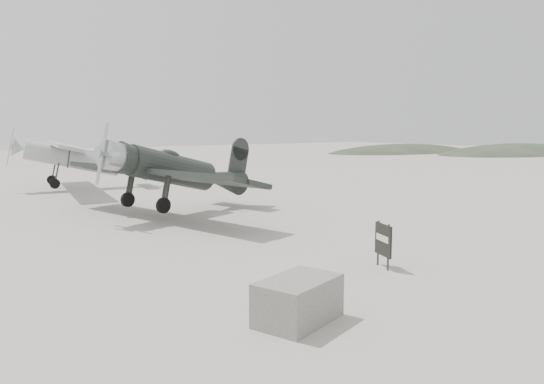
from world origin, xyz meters
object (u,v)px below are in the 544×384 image
(lowwing_monoplane, at_px, (178,171))
(highwing_monoplane, at_px, (79,155))
(sign_board, at_px, (383,241))
(equipment_block, at_px, (298,300))

(lowwing_monoplane, xyz_separation_m, highwing_monoplane, (-0.72, 11.70, 0.15))
(sign_board, bearing_deg, lowwing_monoplane, 113.14)
(sign_board, bearing_deg, highwing_monoplane, 113.27)
(lowwing_monoplane, relative_size, highwing_monoplane, 0.96)
(equipment_block, height_order, sign_board, sign_board)
(lowwing_monoplane, height_order, highwing_monoplane, lowwing_monoplane)
(equipment_block, bearing_deg, highwing_monoplane, 83.24)
(highwing_monoplane, xyz_separation_m, sign_board, (1.34, -22.59, -1.28))
(lowwing_monoplane, height_order, sign_board, lowwing_monoplane)
(sign_board, bearing_deg, equipment_block, -137.70)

